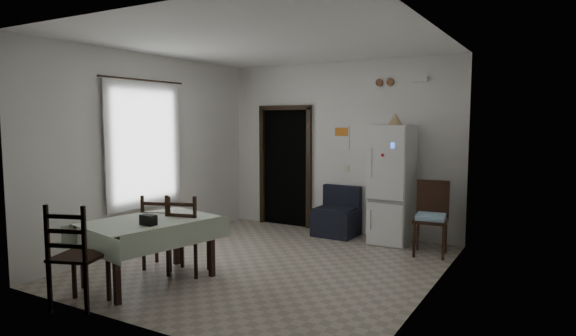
# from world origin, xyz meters

# --- Properties ---
(ground) EXTENTS (4.50, 4.50, 0.00)m
(ground) POSITION_xyz_m (0.00, 0.00, 0.00)
(ground) COLOR #A39885
(ground) RESTS_ON ground
(ceiling) EXTENTS (4.20, 4.50, 0.02)m
(ceiling) POSITION_xyz_m (0.00, 0.00, 2.90)
(ceiling) COLOR white
(ceiling) RESTS_ON ground
(wall_back) EXTENTS (4.20, 0.02, 2.90)m
(wall_back) POSITION_xyz_m (0.00, 2.25, 1.45)
(wall_back) COLOR silver
(wall_back) RESTS_ON ground
(wall_front) EXTENTS (4.20, 0.02, 2.90)m
(wall_front) POSITION_xyz_m (0.00, -2.25, 1.45)
(wall_front) COLOR silver
(wall_front) RESTS_ON ground
(wall_left) EXTENTS (0.02, 4.50, 2.90)m
(wall_left) POSITION_xyz_m (-2.10, 0.00, 1.45)
(wall_left) COLOR silver
(wall_left) RESTS_ON ground
(wall_right) EXTENTS (0.02, 4.50, 2.90)m
(wall_right) POSITION_xyz_m (2.10, 0.00, 1.45)
(wall_right) COLOR silver
(wall_right) RESTS_ON ground
(doorway) EXTENTS (1.06, 0.52, 2.22)m
(doorway) POSITION_xyz_m (-1.05, 2.45, 1.06)
(doorway) COLOR black
(doorway) RESTS_ON ground
(window_recess) EXTENTS (0.10, 1.20, 1.60)m
(window_recess) POSITION_xyz_m (-2.15, -0.20, 1.55)
(window_recess) COLOR silver
(window_recess) RESTS_ON ground
(curtain) EXTENTS (0.02, 1.45, 1.85)m
(curtain) POSITION_xyz_m (-2.04, -0.20, 1.55)
(curtain) COLOR beige
(curtain) RESTS_ON ground
(curtain_rod) EXTENTS (0.02, 1.60, 0.02)m
(curtain_rod) POSITION_xyz_m (-2.03, -0.20, 2.50)
(curtain_rod) COLOR black
(curtain_rod) RESTS_ON ground
(calendar) EXTENTS (0.28, 0.02, 0.40)m
(calendar) POSITION_xyz_m (0.05, 2.24, 1.62)
(calendar) COLOR white
(calendar) RESTS_ON ground
(calendar_image) EXTENTS (0.24, 0.01, 0.14)m
(calendar_image) POSITION_xyz_m (0.05, 2.23, 1.72)
(calendar_image) COLOR orange
(calendar_image) RESTS_ON ground
(light_switch) EXTENTS (0.08, 0.02, 0.12)m
(light_switch) POSITION_xyz_m (0.15, 2.24, 1.10)
(light_switch) COLOR beige
(light_switch) RESTS_ON ground
(vent_left) EXTENTS (0.12, 0.03, 0.12)m
(vent_left) POSITION_xyz_m (0.70, 2.23, 2.52)
(vent_left) COLOR brown
(vent_left) RESTS_ON ground
(vent_right) EXTENTS (0.12, 0.03, 0.12)m
(vent_right) POSITION_xyz_m (0.88, 2.23, 2.52)
(vent_right) COLOR brown
(vent_right) RESTS_ON ground
(emergency_light) EXTENTS (0.25, 0.07, 0.09)m
(emergency_light) POSITION_xyz_m (1.35, 2.21, 2.55)
(emergency_light) COLOR white
(emergency_light) RESTS_ON ground
(fridge) EXTENTS (0.61, 0.61, 1.85)m
(fridge) POSITION_xyz_m (1.04, 1.93, 0.92)
(fridge) COLOR silver
(fridge) RESTS_ON ground
(tan_cone) EXTENTS (0.23, 0.23, 0.18)m
(tan_cone) POSITION_xyz_m (1.07, 1.92, 1.93)
(tan_cone) COLOR tan
(tan_cone) RESTS_ON fridge
(navy_seat) EXTENTS (0.69, 0.67, 0.81)m
(navy_seat) POSITION_xyz_m (0.10, 1.93, 0.41)
(navy_seat) COLOR black
(navy_seat) RESTS_ON ground
(corner_chair) EXTENTS (0.51, 0.51, 1.05)m
(corner_chair) POSITION_xyz_m (1.75, 1.52, 0.53)
(corner_chair) COLOR black
(corner_chair) RESTS_ON ground
(dining_table) EXTENTS (1.23, 1.61, 0.75)m
(dining_table) POSITION_xyz_m (-0.85, -1.29, 0.38)
(dining_table) COLOR #B0C0A5
(dining_table) RESTS_ON ground
(black_bag) EXTENTS (0.18, 0.11, 0.12)m
(black_bag) POSITION_xyz_m (-0.64, -1.51, 0.81)
(black_bag) COLOR black
(black_bag) RESTS_ON dining_table
(dining_chair_far_left) EXTENTS (0.53, 0.53, 0.97)m
(dining_chair_far_left) POSITION_xyz_m (-1.15, -0.79, 0.48)
(dining_chair_far_left) COLOR black
(dining_chair_far_left) RESTS_ON ground
(dining_chair_far_right) EXTENTS (0.53, 0.53, 1.01)m
(dining_chair_far_right) POSITION_xyz_m (-0.68, -0.81, 0.50)
(dining_chair_far_right) COLOR black
(dining_chair_far_right) RESTS_ON ground
(dining_chair_near_head) EXTENTS (0.60, 0.60, 1.09)m
(dining_chair_near_head) POSITION_xyz_m (-0.91, -2.20, 0.55)
(dining_chair_near_head) COLOR black
(dining_chair_near_head) RESTS_ON ground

